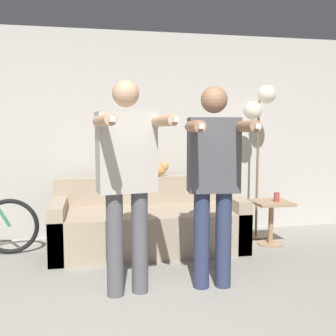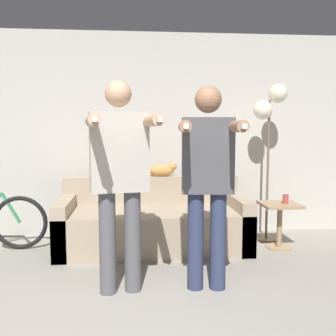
{
  "view_description": "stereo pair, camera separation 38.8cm",
  "coord_description": "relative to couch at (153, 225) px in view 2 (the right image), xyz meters",
  "views": [
    {
      "loc": [
        -0.21,
        -1.87,
        1.41
      ],
      "look_at": [
        0.54,
        1.92,
        1.0
      ],
      "focal_mm": 42.0,
      "sensor_mm": 36.0,
      "label": 1
    },
    {
      "loc": [
        0.18,
        -1.93,
        1.41
      ],
      "look_at": [
        0.54,
        1.92,
        1.0
      ],
      "focal_mm": 42.0,
      "sensor_mm": 36.0,
      "label": 2
    }
  ],
  "objects": [
    {
      "name": "side_table",
      "position": [
        1.46,
        -0.14,
        0.1
      ],
      "size": [
        0.43,
        0.43,
        0.52
      ],
      "color": "#A38460",
      "rests_on": "ground_plane"
    },
    {
      "name": "couch",
      "position": [
        0.0,
        0.0,
        0.0
      ],
      "size": [
        2.15,
        0.92,
        0.79
      ],
      "color": "tan",
      "rests_on": "ground_plane"
    },
    {
      "name": "person_left",
      "position": [
        -0.35,
        -1.22,
        0.77
      ],
      "size": [
        0.61,
        0.73,
        1.78
      ],
      "rotation": [
        0.0,
        0.0,
        0.15
      ],
      "color": "#56565B",
      "rests_on": "ground_plane"
    },
    {
      "name": "person_right",
      "position": [
        0.39,
        -1.23,
        0.74
      ],
      "size": [
        0.55,
        0.71,
        1.75
      ],
      "rotation": [
        0.0,
        0.0,
        -0.1
      ],
      "color": "#2D3856",
      "rests_on": "ground_plane"
    },
    {
      "name": "cat",
      "position": [
        0.15,
        0.36,
        0.6
      ],
      "size": [
        0.42,
        0.14,
        0.18
      ],
      "color": "tan",
      "rests_on": "couch"
    },
    {
      "name": "wall_back",
      "position": [
        -0.43,
        0.65,
        1.03
      ],
      "size": [
        10.0,
        0.05,
        2.6
      ],
      "color": "beige",
      "rests_on": "ground_plane"
    },
    {
      "name": "cup",
      "position": [
        1.51,
        -0.17,
        0.31
      ],
      "size": [
        0.07,
        0.07,
        0.11
      ],
      "color": "#B7473D",
      "rests_on": "side_table"
    },
    {
      "name": "floor_lamp",
      "position": [
        1.44,
        0.22,
        1.27
      ],
      "size": [
        0.41,
        0.32,
        1.92
      ],
      "color": "#756047",
      "rests_on": "ground_plane"
    }
  ]
}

